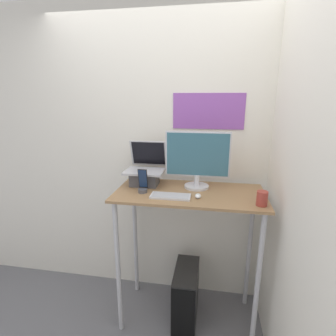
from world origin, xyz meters
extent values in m
cube|color=silver|center=(0.00, 0.64, 1.30)|extent=(6.00, 0.05, 2.60)
cube|color=purple|center=(0.11, 0.61, 1.72)|extent=(0.58, 0.01, 0.29)
cube|color=silver|center=(0.65, 0.00, 1.30)|extent=(0.05, 6.00, 2.60)
cube|color=#936D47|center=(0.00, 0.28, 1.13)|extent=(1.12, 0.55, 0.02)
cylinder|color=#B7B7BC|center=(-0.51, 0.05, 0.56)|extent=(0.04, 0.04, 1.12)
cylinder|color=#B7B7BC|center=(0.51, 0.05, 0.56)|extent=(0.04, 0.04, 1.12)
cylinder|color=#B7B7BC|center=(-0.51, 0.50, 0.56)|extent=(0.04, 0.04, 1.12)
cylinder|color=#B7B7BC|center=(0.51, 0.50, 0.56)|extent=(0.04, 0.04, 1.12)
cube|color=#4C4C51|center=(-0.37, 0.38, 1.19)|extent=(0.22, 0.16, 0.11)
cube|color=#B7B7BC|center=(-0.37, 0.38, 1.25)|extent=(0.31, 0.23, 0.02)
cube|color=#B7B7BC|center=(-0.37, 0.53, 1.37)|extent=(0.31, 0.08, 0.22)
cube|color=black|center=(-0.37, 0.52, 1.37)|extent=(0.28, 0.06, 0.20)
cylinder|color=silver|center=(0.05, 0.39, 1.15)|extent=(0.19, 0.19, 0.02)
cylinder|color=silver|center=(0.05, 0.39, 1.20)|extent=(0.04, 0.04, 0.08)
cube|color=silver|center=(0.05, 0.39, 1.40)|extent=(0.50, 0.01, 0.35)
cube|color=#336072|center=(0.05, 0.38, 1.40)|extent=(0.47, 0.01, 0.33)
cube|color=silver|center=(-0.12, 0.15, 1.14)|extent=(0.29, 0.12, 0.01)
cube|color=#A8A8AD|center=(-0.12, 0.15, 1.15)|extent=(0.26, 0.11, 0.00)
ellipsoid|color=white|center=(0.07, 0.16, 1.15)|extent=(0.04, 0.07, 0.03)
cylinder|color=#4C4C51|center=(-0.34, 0.20, 1.15)|extent=(0.07, 0.07, 0.03)
cube|color=black|center=(-0.34, 0.22, 1.24)|extent=(0.07, 0.04, 0.15)
cube|color=navy|center=(-0.34, 0.21, 1.24)|extent=(0.06, 0.03, 0.14)
cube|color=black|center=(-0.01, 0.25, 0.23)|extent=(0.19, 0.43, 0.47)
cube|color=black|center=(-0.01, 0.03, 0.23)|extent=(0.18, 0.01, 0.44)
cylinder|color=#9E382D|center=(0.49, 0.10, 1.19)|extent=(0.07, 0.07, 0.10)
camera|label=1|loc=(0.16, -1.59, 1.83)|focal=28.00mm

